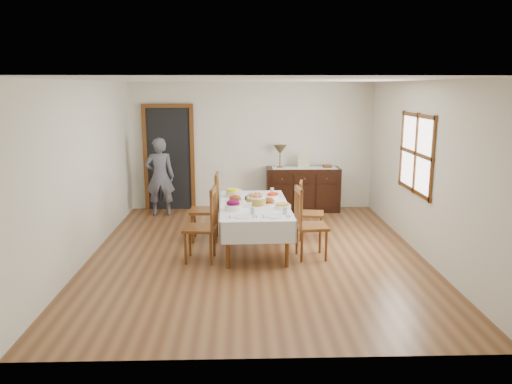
{
  "coord_description": "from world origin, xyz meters",
  "views": [
    {
      "loc": [
        -0.23,
        -7.26,
        2.5
      ],
      "look_at": [
        0.0,
        0.1,
        0.95
      ],
      "focal_mm": 35.0,
      "sensor_mm": 36.0,
      "label": 1
    }
  ],
  "objects_px": {
    "chair_left_far": "(208,207)",
    "person": "(160,174)",
    "chair_left_near": "(203,224)",
    "sideboard": "(303,189)",
    "chair_right_far": "(308,210)",
    "table_lamp": "(280,150)",
    "chair_right_near": "(308,222)",
    "dining_table": "(254,210)"
  },
  "relations": [
    {
      "from": "chair_right_near",
      "to": "chair_right_far",
      "type": "bearing_deg",
      "value": -13.26
    },
    {
      "from": "dining_table",
      "to": "chair_right_near",
      "type": "xyz_separation_m",
      "value": [
        0.78,
        -0.48,
        -0.08
      ]
    },
    {
      "from": "dining_table",
      "to": "person",
      "type": "distance_m",
      "value": 2.8
    },
    {
      "from": "chair_right_near",
      "to": "dining_table",
      "type": "bearing_deg",
      "value": 53.05
    },
    {
      "from": "person",
      "to": "table_lamp",
      "type": "distance_m",
      "value": 2.44
    },
    {
      "from": "person",
      "to": "table_lamp",
      "type": "relative_size",
      "value": 3.6
    },
    {
      "from": "sideboard",
      "to": "person",
      "type": "xyz_separation_m",
      "value": [
        -2.86,
        -0.28,
        0.38
      ]
    },
    {
      "from": "chair_left_near",
      "to": "table_lamp",
      "type": "xyz_separation_m",
      "value": [
        1.34,
        2.99,
        0.7
      ]
    },
    {
      "from": "dining_table",
      "to": "chair_right_far",
      "type": "height_order",
      "value": "chair_right_far"
    },
    {
      "from": "chair_right_far",
      "to": "table_lamp",
      "type": "relative_size",
      "value": 2.12
    },
    {
      "from": "dining_table",
      "to": "chair_right_near",
      "type": "height_order",
      "value": "chair_right_near"
    },
    {
      "from": "chair_left_near",
      "to": "person",
      "type": "distance_m",
      "value": 2.9
    },
    {
      "from": "chair_left_near",
      "to": "chair_right_near",
      "type": "xyz_separation_m",
      "value": [
        1.53,
        0.07,
        -0.01
      ]
    },
    {
      "from": "chair_left_far",
      "to": "table_lamp",
      "type": "relative_size",
      "value": 2.44
    },
    {
      "from": "chair_left_far",
      "to": "sideboard",
      "type": "xyz_separation_m",
      "value": [
        1.82,
        1.96,
        -0.12
      ]
    },
    {
      "from": "sideboard",
      "to": "chair_right_far",
      "type": "bearing_deg",
      "value": -94.29
    },
    {
      "from": "chair_left_near",
      "to": "chair_left_far",
      "type": "xyz_separation_m",
      "value": [
        -0.0,
        1.01,
        0.02
      ]
    },
    {
      "from": "chair_right_near",
      "to": "chair_right_far",
      "type": "relative_size",
      "value": 1.11
    },
    {
      "from": "chair_left_near",
      "to": "chair_right_far",
      "type": "distance_m",
      "value": 1.96
    },
    {
      "from": "chair_right_far",
      "to": "table_lamp",
      "type": "height_order",
      "value": "table_lamp"
    },
    {
      "from": "chair_right_far",
      "to": "table_lamp",
      "type": "distance_m",
      "value": 2.14
    },
    {
      "from": "sideboard",
      "to": "chair_right_near",
      "type": "bearing_deg",
      "value": -95.52
    },
    {
      "from": "person",
      "to": "table_lamp",
      "type": "height_order",
      "value": "person"
    },
    {
      "from": "chair_left_near",
      "to": "chair_right_near",
      "type": "distance_m",
      "value": 1.54
    },
    {
      "from": "chair_right_near",
      "to": "chair_right_far",
      "type": "xyz_separation_m",
      "value": [
        0.13,
        0.96,
        -0.05
      ]
    },
    {
      "from": "chair_left_far",
      "to": "chair_right_far",
      "type": "distance_m",
      "value": 1.67
    },
    {
      "from": "dining_table",
      "to": "sideboard",
      "type": "height_order",
      "value": "sideboard"
    },
    {
      "from": "sideboard",
      "to": "person",
      "type": "relative_size",
      "value": 0.9
    },
    {
      "from": "dining_table",
      "to": "chair_right_near",
      "type": "relative_size",
      "value": 1.95
    },
    {
      "from": "chair_right_far",
      "to": "sideboard",
      "type": "relative_size",
      "value": 0.65
    },
    {
      "from": "sideboard",
      "to": "person",
      "type": "height_order",
      "value": "person"
    },
    {
      "from": "chair_left_near",
      "to": "person",
      "type": "height_order",
      "value": "person"
    },
    {
      "from": "chair_left_near",
      "to": "chair_right_far",
      "type": "bearing_deg",
      "value": 126.13
    },
    {
      "from": "chair_left_far",
      "to": "person",
      "type": "bearing_deg",
      "value": -147.1
    },
    {
      "from": "chair_left_far",
      "to": "chair_right_far",
      "type": "xyz_separation_m",
      "value": [
        1.67,
        0.01,
        -0.07
      ]
    },
    {
      "from": "dining_table",
      "to": "person",
      "type": "relative_size",
      "value": 1.27
    },
    {
      "from": "sideboard",
      "to": "chair_left_far",
      "type": "bearing_deg",
      "value": -132.86
    },
    {
      "from": "chair_left_far",
      "to": "chair_right_near",
      "type": "relative_size",
      "value": 1.04
    },
    {
      "from": "chair_right_near",
      "to": "chair_right_far",
      "type": "height_order",
      "value": "chair_right_near"
    },
    {
      "from": "chair_right_far",
      "to": "chair_left_far",
      "type": "bearing_deg",
      "value": 99.76
    },
    {
      "from": "chair_right_far",
      "to": "person",
      "type": "height_order",
      "value": "person"
    },
    {
      "from": "chair_left_far",
      "to": "table_lamp",
      "type": "distance_m",
      "value": 2.49
    }
  ]
}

